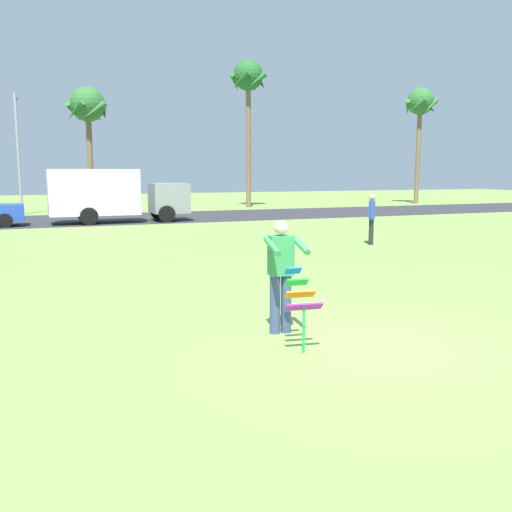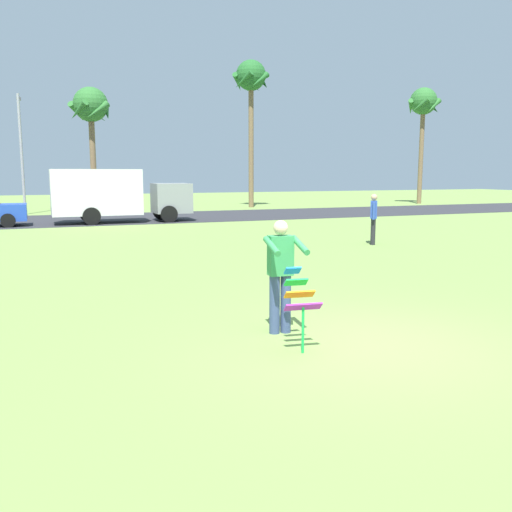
% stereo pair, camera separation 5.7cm
% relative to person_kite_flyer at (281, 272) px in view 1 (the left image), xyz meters
% --- Properties ---
extents(ground_plane, '(120.00, 120.00, 0.00)m').
position_rel_person_kite_flyer_xyz_m(ground_plane, '(0.95, -1.01, -0.95)').
color(ground_plane, olive).
extents(road_strip, '(120.00, 8.00, 0.01)m').
position_rel_person_kite_flyer_xyz_m(road_strip, '(0.95, 22.60, -0.95)').
color(road_strip, '#2D2D33').
rests_on(road_strip, ground).
extents(person_kite_flyer, '(0.58, 0.69, 1.73)m').
position_rel_person_kite_flyer_xyz_m(person_kite_flyer, '(0.00, 0.00, 0.00)').
color(person_kite_flyer, '#384772').
rests_on(person_kite_flyer, ground).
extents(kite_held, '(0.53, 0.67, 1.12)m').
position_rel_person_kite_flyer_xyz_m(kite_held, '(-0.08, -0.79, -0.20)').
color(kite_held, blue).
rests_on(kite_held, ground).
extents(parked_truck_grey_van, '(6.71, 2.14, 2.62)m').
position_rel_person_kite_flyer_xyz_m(parked_truck_grey_van, '(0.05, 20.20, 0.46)').
color(parked_truck_grey_van, gray).
rests_on(parked_truck_grey_van, ground).
extents(palm_tree_right_near, '(2.58, 2.71, 7.65)m').
position_rel_person_kite_flyer_xyz_m(palm_tree_right_near, '(-0.16, 28.18, 5.35)').
color(palm_tree_right_near, brown).
rests_on(palm_tree_right_near, ground).
extents(palm_tree_centre_far, '(2.58, 2.71, 10.25)m').
position_rel_person_kite_flyer_xyz_m(palm_tree_centre_far, '(10.82, 29.28, 7.73)').
color(palm_tree_centre_far, brown).
rests_on(palm_tree_centre_far, ground).
extents(palm_tree_far_left, '(2.58, 2.71, 9.11)m').
position_rel_person_kite_flyer_xyz_m(palm_tree_far_left, '(25.22, 28.75, 6.70)').
color(palm_tree_far_left, brown).
rests_on(palm_tree_far_left, ground).
extents(streetlight_pole, '(0.24, 1.65, 7.00)m').
position_rel_person_kite_flyer_xyz_m(streetlight_pole, '(-4.22, 27.94, 3.05)').
color(streetlight_pole, '#9E9EA3').
rests_on(streetlight_pole, ground).
extents(person_walker_near, '(0.38, 0.49, 1.73)m').
position_rel_person_kite_flyer_xyz_m(person_walker_near, '(7.23, 8.37, -0.02)').
color(person_walker_near, '#26262B').
rests_on(person_walker_near, ground).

